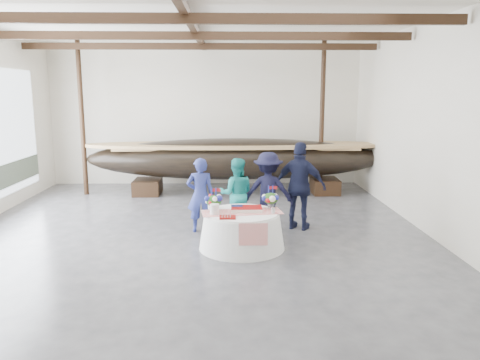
{
  "coord_description": "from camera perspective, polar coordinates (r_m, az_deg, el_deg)",
  "views": [
    {
      "loc": [
        0.73,
        -9.42,
        3.01
      ],
      "look_at": [
        1.0,
        0.75,
        1.09
      ],
      "focal_mm": 35.0,
      "sensor_mm": 36.0,
      "label": 1
    }
  ],
  "objects": [
    {
      "name": "guest_man_right",
      "position": [
        10.34,
        7.35,
        -0.75
      ],
      "size": [
        1.24,
        0.91,
        1.95
      ],
      "primitive_type": "imported",
      "rotation": [
        0.0,
        0.0,
        2.71
      ],
      "color": "black",
      "rests_on": "ground"
    },
    {
      "name": "wall_right",
      "position": [
        10.37,
        22.94,
        5.65
      ],
      "size": [
        0.02,
        12.0,
        4.5
      ],
      "primitive_type": "cube",
      "color": "silver",
      "rests_on": "ground"
    },
    {
      "name": "tabletop_items",
      "position": [
        9.17,
        -0.03,
        -2.81
      ],
      "size": [
        1.6,
        0.99,
        0.4
      ],
      "color": "red",
      "rests_on": "banquet_table"
    },
    {
      "name": "longboat_display",
      "position": [
        13.9,
        -0.42,
        2.64
      ],
      "size": [
        8.88,
        1.78,
        1.67
      ],
      "color": "black",
      "rests_on": "ground"
    },
    {
      "name": "guest_man_left",
      "position": [
        10.3,
        3.44,
        -1.36
      ],
      "size": [
        1.18,
        0.76,
        1.73
      ],
      "primitive_type": "imported",
      "rotation": [
        0.0,
        0.0,
        3.03
      ],
      "color": "black",
      "rests_on": "ground"
    },
    {
      "name": "guest_woman_blue",
      "position": [
        10.15,
        -4.85,
        -1.84
      ],
      "size": [
        0.62,
        0.43,
        1.63
      ],
      "primitive_type": "imported",
      "rotation": [
        0.0,
        0.0,
        3.22
      ],
      "color": "navy",
      "rests_on": "ground"
    },
    {
      "name": "wall_front",
      "position": [
        3.58,
        -13.24,
        -1.85
      ],
      "size": [
        10.0,
        0.02,
        4.5
      ],
      "primitive_type": "cube",
      "color": "silver",
      "rests_on": "ground"
    },
    {
      "name": "banquet_table",
      "position": [
        9.16,
        0.23,
        -6.13
      ],
      "size": [
        1.67,
        1.67,
        0.72
      ],
      "color": "white",
      "rests_on": "ground"
    },
    {
      "name": "pavilion_structure",
      "position": [
        10.25,
        -5.8,
        16.19
      ],
      "size": [
        9.8,
        11.76,
        4.5
      ],
      "color": "black",
      "rests_on": "ground"
    },
    {
      "name": "wall_back",
      "position": [
        15.46,
        -4.24,
        7.84
      ],
      "size": [
        10.0,
        0.02,
        4.5
      ],
      "primitive_type": "cube",
      "color": "silver",
      "rests_on": "ground"
    },
    {
      "name": "floor",
      "position": [
        9.92,
        -5.69,
        -7.04
      ],
      "size": [
        10.0,
        12.0,
        0.01
      ],
      "primitive_type": "cube",
      "color": "#3D3D42",
      "rests_on": "ground"
    },
    {
      "name": "ceiling",
      "position": [
        9.57,
        -6.21,
        19.59
      ],
      "size": [
        10.0,
        12.0,
        0.01
      ],
      "primitive_type": "cube",
      "color": "white",
      "rests_on": "wall_back"
    },
    {
      "name": "guest_woman_teal",
      "position": [
        10.34,
        -0.45,
        -1.68
      ],
      "size": [
        0.8,
        0.63,
        1.59
      ],
      "primitive_type": "imported",
      "rotation": [
        0.0,
        0.0,
        3.1
      ],
      "color": "teal",
      "rests_on": "ground"
    }
  ]
}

